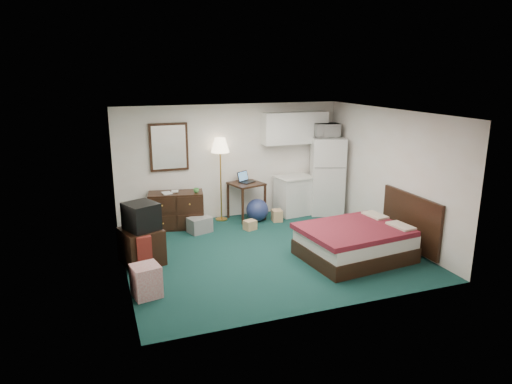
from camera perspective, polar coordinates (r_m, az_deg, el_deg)
name	(u,v)px	position (r m, az deg, el deg)	size (l,w,h in m)	color
floor	(268,251)	(8.39, 1.47, -7.39)	(5.00, 4.50, 0.01)	#16413E
ceiling	(269,113)	(7.79, 1.59, 9.88)	(5.00, 4.50, 0.01)	beige
walls	(268,185)	(8.00, 1.53, 0.92)	(5.01, 4.51, 2.50)	beige
mirror	(169,147)	(9.68, -10.84, 5.54)	(0.80, 0.06, 1.00)	white
upper_cabinets	(295,128)	(10.31, 4.89, 7.99)	(1.50, 0.35, 0.70)	white
headboard	(410,221)	(8.73, 18.74, -3.46)	(0.06, 1.56, 1.00)	black
dresser	(176,210)	(9.63, -9.93, -2.24)	(1.11, 0.51, 0.76)	black
floor_lamp	(221,180)	(9.88, -4.42, 1.55)	(0.39, 0.39, 1.81)	gold
desk	(246,201)	(10.05, -1.21, -1.11)	(0.65, 0.65, 0.82)	black
exercise_ball	(257,210)	(9.95, 0.16, -2.26)	(0.49, 0.49, 0.49)	navy
kitchen_counter	(294,196)	(10.44, 4.82, -0.48)	(0.77, 0.59, 0.84)	white
fridge	(327,176)	(10.51, 8.87, 2.05)	(0.72, 0.72, 1.75)	silver
bed	(355,243)	(8.18, 12.24, -6.22)	(1.76, 1.38, 0.56)	maroon
tv_stand	(142,246)	(8.02, -14.11, -6.57)	(0.61, 0.67, 0.61)	black
suitcase	(144,251)	(7.80, -13.86, -7.20)	(0.23, 0.37, 0.61)	#5C1719
retail_box	(146,281)	(6.91, -13.57, -10.74)	(0.38, 0.38, 0.48)	silver
file_bin	(200,225)	(9.35, -7.05, -4.09)	(0.44, 0.33, 0.31)	gray
cardboard_box_a	(250,225)	(9.45, -0.75, -4.14)	(0.23, 0.20, 0.20)	tan
cardboard_box_b	(277,215)	(9.98, 2.63, -2.95)	(0.21, 0.25, 0.25)	tan
laptop	(247,177)	(9.96, -1.12, 1.85)	(0.33, 0.27, 0.23)	black
crt_tv	(141,216)	(7.83, -14.16, -2.96)	(0.49, 0.53, 0.45)	black
microwave	(326,129)	(10.37, 8.79, 7.82)	(0.55, 0.30, 0.37)	silver
book_a	(162,188)	(9.41, -11.65, 0.46)	(0.18, 0.02, 0.25)	tan
book_b	(171,187)	(9.56, -10.58, 0.58)	(0.15, 0.02, 0.20)	tan
mug	(196,190)	(9.43, -7.49, 0.26)	(0.12, 0.09, 0.12)	#4D9C48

